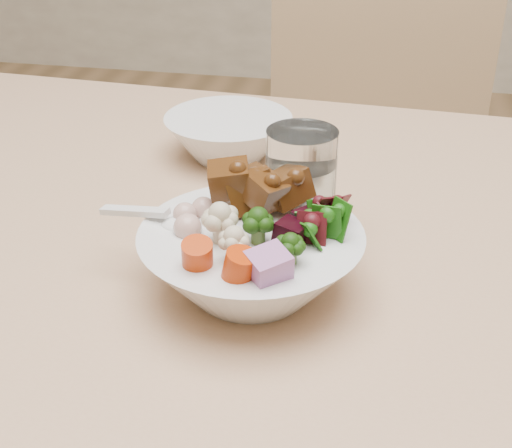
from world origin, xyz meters
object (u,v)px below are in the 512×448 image
water_glass (300,192)px  dining_table (428,358)px  food_bowl (253,257)px  side_bowl (229,137)px  chair_far (375,186)px

water_glass → dining_table: bearing=-24.9°
food_bowl → side_bowl: (-0.09, 0.29, -0.01)m
chair_far → food_bowl: (-0.09, -0.78, 0.30)m
dining_table → food_bowl: food_bowl is taller
dining_table → side_bowl: bearing=138.8°
water_glass → chair_far: bearing=84.6°
dining_table → water_glass: (-0.14, 0.07, 0.14)m
dining_table → side_bowl: (-0.26, 0.26, 0.11)m
chair_far → side_bowl: size_ratio=5.93×
food_bowl → chair_far: bearing=83.1°
chair_far → water_glass: chair_far is taller
dining_table → side_bowl: size_ratio=10.83×
chair_far → side_bowl: bearing=-116.0°
food_bowl → side_bowl: size_ratio=1.25×
side_bowl → chair_far: bearing=69.1°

